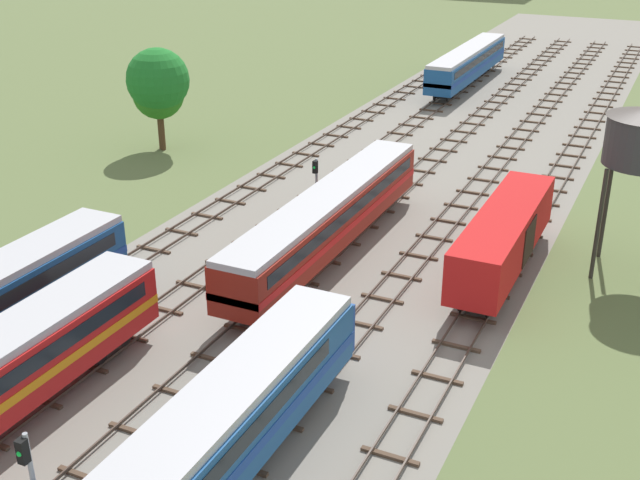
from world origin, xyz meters
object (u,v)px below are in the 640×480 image
(freight_boxcar_centre_right_far, at_px, (504,235))
(diesel_railcar_centre_near, at_px, (199,451))
(signal_post_nearest, at_px, (316,184))
(passenger_coach_left_farther, at_px, (468,62))
(passenger_coach_centre_left_midfar, at_px, (329,215))

(freight_boxcar_centre_right_far, bearing_deg, diesel_railcar_centre_near, -102.08)
(diesel_railcar_centre_near, xyz_separation_m, signal_post_nearest, (-7.46, 24.88, 0.44))
(passenger_coach_left_farther, distance_m, signal_post_nearest, 44.19)
(passenger_coach_centre_left_midfar, height_order, passenger_coach_left_farther, same)
(passenger_coach_left_farther, height_order, signal_post_nearest, signal_post_nearest)
(passenger_coach_centre_left_midfar, xyz_separation_m, signal_post_nearest, (-2.49, 3.49, 0.42))
(freight_boxcar_centre_right_far, distance_m, signal_post_nearest, 12.56)
(freight_boxcar_centre_right_far, height_order, passenger_coach_left_farther, passenger_coach_left_farther)
(passenger_coach_centre_left_midfar, relative_size, signal_post_nearest, 4.66)
(freight_boxcar_centre_right_far, distance_m, passenger_coach_left_farther, 48.10)
(diesel_railcar_centre_near, relative_size, passenger_coach_left_farther, 0.93)
(passenger_coach_left_farther, relative_size, signal_post_nearest, 4.66)
(passenger_coach_centre_left_midfar, bearing_deg, signal_post_nearest, 125.47)
(signal_post_nearest, bearing_deg, passenger_coach_left_farther, 93.23)
(diesel_railcar_centre_near, xyz_separation_m, passenger_coach_left_farther, (-9.95, 69.00, 0.02))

